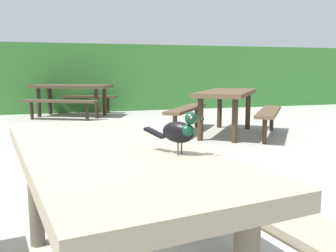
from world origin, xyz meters
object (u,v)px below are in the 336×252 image
Objects in this scene: picnic_table_mid_right at (227,102)px; picnic_table_foreground at (110,184)px; picnic_table_mid_left at (72,93)px; bird_grackle at (180,131)px.

picnic_table_foreground is at bearing -122.08° from picnic_table_mid_right.
picnic_table_mid_right is at bearing 57.92° from picnic_table_foreground.
picnic_table_mid_left is at bearing 125.78° from picnic_table_mid_right.
bird_grackle is 0.10× the size of picnic_table_mid_left.
picnic_table_mid_right is at bearing 62.20° from bird_grackle.
picnic_table_foreground is 0.82× the size of picnic_table_mid_right.
bird_grackle is (0.26, -0.26, 0.29)m from picnic_table_foreground.
picnic_table_mid_left and picnic_table_mid_right have the same top height.
picnic_table_mid_left is (0.14, 7.36, 0.00)m from picnic_table_foreground.
bird_grackle is at bearing -89.09° from picnic_table_mid_left.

